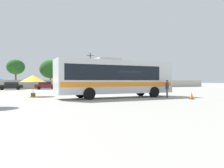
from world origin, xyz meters
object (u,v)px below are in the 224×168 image
object	(u,v)px
roadside_tree_midleft	(16,67)
traffic_cone_on_apron	(192,96)
roadside_tree_right	(74,69)
coach_bus_silver_orange	(115,77)
vendor_umbrella_secondary_yellow	(33,79)
parked_car_leftmost_black	(11,86)
roadside_tree_midright	(51,69)
attendant_by_bus_door	(167,88)
parked_car_second_maroon	(46,85)
utility_pole_near	(90,70)

from	to	relation	value
roadside_tree_midleft	traffic_cone_on_apron	bearing A→B (deg)	-69.36
roadside_tree_right	traffic_cone_on_apron	world-z (taller)	roadside_tree_right
coach_bus_silver_orange	vendor_umbrella_secondary_yellow	xyz separation A→B (m)	(-7.00, 4.94, -0.17)
parked_car_leftmost_black	roadside_tree_midright	size ratio (longest dim) A/B	0.67
roadside_tree_right	attendant_by_bus_door	bearing A→B (deg)	-89.70
attendant_by_bus_door	roadside_tree_right	size ratio (longest dim) A/B	0.26
parked_car_second_maroon	roadside_tree_midleft	size ratio (longest dim) A/B	0.69
coach_bus_silver_orange	attendant_by_bus_door	size ratio (longest dim) A/B	6.85
parked_car_leftmost_black	attendant_by_bus_door	bearing A→B (deg)	-62.13
attendant_by_bus_door	traffic_cone_on_apron	xyz separation A→B (m)	(0.77, -2.39, -0.65)
utility_pole_near	roadside_tree_right	distance (m)	4.38
vendor_umbrella_secondary_yellow	parked_car_leftmost_black	size ratio (longest dim) A/B	0.61
coach_bus_silver_orange	parked_car_second_maroon	world-z (taller)	coach_bus_silver_orange
coach_bus_silver_orange	roadside_tree_right	distance (m)	34.08
vendor_umbrella_secondary_yellow	roadside_tree_midright	distance (m)	26.87
vendor_umbrella_secondary_yellow	traffic_cone_on_apron	world-z (taller)	vendor_umbrella_secondary_yellow
coach_bus_silver_orange	roadside_tree_midright	world-z (taller)	roadside_tree_midright
traffic_cone_on_apron	vendor_umbrella_secondary_yellow	bearing A→B (deg)	143.38
roadside_tree_midleft	vendor_umbrella_secondary_yellow	bearing A→B (deg)	-86.73
coach_bus_silver_orange	traffic_cone_on_apron	xyz separation A→B (m)	(5.42, -4.29, -1.68)
coach_bus_silver_orange	parked_car_leftmost_black	world-z (taller)	coach_bus_silver_orange
coach_bus_silver_orange	roadside_tree_midleft	world-z (taller)	roadside_tree_midleft
attendant_by_bus_door	roadside_tree_midright	world-z (taller)	roadside_tree_midright
parked_car_second_maroon	roadside_tree_midright	distance (m)	7.29
parked_car_second_maroon	coach_bus_silver_orange	bearing A→B (deg)	-82.42
vendor_umbrella_secondary_yellow	parked_car_second_maroon	size ratio (longest dim) A/B	0.59
coach_bus_silver_orange	roadside_tree_midleft	bearing A→B (deg)	104.63
roadside_tree_right	traffic_cone_on_apron	size ratio (longest dim) A/B	9.90
attendant_by_bus_door	roadside_tree_midleft	world-z (taller)	roadside_tree_midleft
roadside_tree_midleft	roadside_tree_right	xyz separation A→B (m)	(13.07, 0.73, -0.01)
vendor_umbrella_secondary_yellow	roadside_tree_right	world-z (taller)	roadside_tree_right
roadside_tree_midleft	roadside_tree_midright	distance (m)	7.36
vendor_umbrella_secondary_yellow	roadside_tree_midright	bearing A→B (deg)	78.11
utility_pole_near	traffic_cone_on_apron	size ratio (longest dim) A/B	12.98
coach_bus_silver_orange	vendor_umbrella_secondary_yellow	distance (m)	8.57
coach_bus_silver_orange	parked_car_leftmost_black	size ratio (longest dim) A/B	2.72
coach_bus_silver_orange	utility_pole_near	xyz separation A→B (m)	(7.62, 30.67, 2.34)
attendant_by_bus_door	traffic_cone_on_apron	distance (m)	2.59
parked_car_leftmost_black	roadside_tree_midright	world-z (taller)	roadside_tree_midright
parked_car_second_maroon	traffic_cone_on_apron	distance (m)	30.56
parked_car_leftmost_black	parked_car_second_maroon	distance (m)	6.16
vendor_umbrella_secondary_yellow	utility_pole_near	xyz separation A→B (m)	(14.62, 25.73, 2.52)
vendor_umbrella_secondary_yellow	parked_car_leftmost_black	xyz separation A→B (m)	(-2.49, 19.89, -1.06)
attendant_by_bus_door	parked_car_leftmost_black	distance (m)	30.25
traffic_cone_on_apron	coach_bus_silver_orange	bearing A→B (deg)	141.64
roadside_tree_midright	roadside_tree_midleft	bearing A→B (deg)	165.62
roadside_tree_midleft	parked_car_leftmost_black	bearing A→B (deg)	-96.21
coach_bus_silver_orange	parked_car_leftmost_black	xyz separation A→B (m)	(-9.49, 24.83, -1.24)
parked_car_leftmost_black	parked_car_second_maroon	xyz separation A→B (m)	(6.16, 0.15, 0.04)
utility_pole_near	attendant_by_bus_door	bearing A→B (deg)	-95.21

